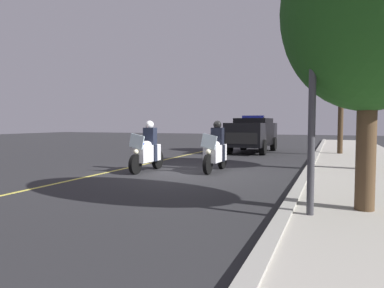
{
  "coord_description": "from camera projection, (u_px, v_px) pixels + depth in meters",
  "views": [
    {
      "loc": [
        10.75,
        4.62,
        1.65
      ],
      "look_at": [
        -0.86,
        0.0,
        0.9
      ],
      "focal_mm": 33.27,
      "sensor_mm": 36.0,
      "label": 1
    }
  ],
  "objects": [
    {
      "name": "ground_plane",
      "position": [
        182.0,
        173.0,
        11.77
      ],
      "size": [
        80.0,
        80.0,
        0.0
      ],
      "primitive_type": "plane",
      "color": "#28282B"
    },
    {
      "name": "curb_strip",
      "position": [
        305.0,
        177.0,
        10.33
      ],
      "size": [
        48.0,
        0.24,
        0.15
      ],
      "primitive_type": "cube",
      "color": "#9E9B93",
      "rests_on": "ground"
    },
    {
      "name": "sidewalk_strip",
      "position": [
        378.0,
        182.0,
        9.63
      ],
      "size": [
        48.0,
        3.6,
        0.1
      ],
      "primitive_type": "cube",
      "color": "#A8A399",
      "rests_on": "ground"
    },
    {
      "name": "lane_stripe_center",
      "position": [
        122.0,
        169.0,
        12.63
      ],
      "size": [
        48.0,
        0.12,
        0.01
      ],
      "primitive_type": "cube",
      "color": "#E0D14C",
      "rests_on": "ground"
    },
    {
      "name": "police_motorcycle_lead_left",
      "position": [
        147.0,
        151.0,
        12.04
      ],
      "size": [
        2.14,
        0.57,
        1.72
      ],
      "color": "black",
      "rests_on": "ground"
    },
    {
      "name": "police_motorcycle_lead_right",
      "position": [
        216.0,
        151.0,
        12.02
      ],
      "size": [
        2.14,
        0.57,
        1.72
      ],
      "color": "black",
      "rests_on": "ground"
    },
    {
      "name": "police_suv",
      "position": [
        253.0,
        133.0,
        19.8
      ],
      "size": [
        4.94,
        2.14,
        2.05
      ],
      "color": "black",
      "rests_on": "ground"
    },
    {
      "name": "traffic_light",
      "position": [
        314.0,
        24.0,
        5.78
      ],
      "size": [
        0.38,
        0.28,
        4.33
      ],
      "color": "#38383D",
      "rests_on": "sidewalk_strip"
    },
    {
      "name": "tree_near_camera",
      "position": [
        370.0,
        9.0,
        6.11
      ],
      "size": [
        3.03,
        3.03,
        5.29
      ],
      "color": "#4C3823",
      "rests_on": "sidewalk_strip"
    },
    {
      "name": "tree_mid_block",
      "position": [
        371.0,
        42.0,
        11.62
      ],
      "size": [
        3.17,
        3.17,
        5.78
      ],
      "color": "#4C3823",
      "rests_on": "sidewalk_strip"
    },
    {
      "name": "tree_far_back",
      "position": [
        342.0,
        64.0,
        17.7
      ],
      "size": [
        3.02,
        3.02,
        6.33
      ],
      "color": "#42301E",
      "rests_on": "sidewalk_strip"
    }
  ]
}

